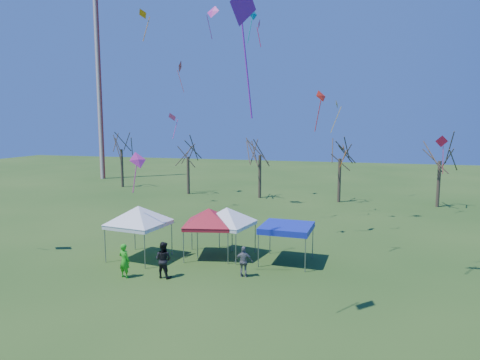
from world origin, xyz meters
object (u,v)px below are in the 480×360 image
object	(u,v)px
radio_mast	(99,91)
tree_0	(121,136)
tent_red	(209,212)
tree_4	(441,144)
person_dark	(163,260)
tree_1	(188,143)
tree_2	(260,140)
tent_white_west	(138,210)
tent_blue	(287,228)
person_grey	(244,262)
person_green	(124,261)
tent_white_mid	(227,211)
tree_3	(340,143)

from	to	relation	value
radio_mast	tree_0	distance (m)	11.45
radio_mast	tent_red	bearing A→B (deg)	-48.26
tree_4	person_dark	bearing A→B (deg)	-125.16
tree_0	tree_1	bearing A→B (deg)	-15.18
tree_2	person_dark	bearing A→B (deg)	-88.93
tent_white_west	tent_blue	bearing A→B (deg)	10.83
person_grey	person_dark	xyz separation A→B (m)	(-4.06, -1.21, 0.14)
person_green	person_dark	xyz separation A→B (m)	(1.96, 0.56, 0.05)
tent_white_mid	person_dark	size ratio (longest dim) A/B	2.00
tree_3	tree_4	distance (m)	9.32
radio_mast	tree_0	xyz separation A→B (m)	(7.15, -6.62, -6.01)
tree_3	tent_blue	world-z (taller)	tree_3
tree_1	tree_3	world-z (taller)	tree_3
person_dark	person_grey	bearing A→B (deg)	-155.91
tent_red	tree_3	bearing A→B (deg)	71.68
tree_1	tent_white_mid	bearing A→B (deg)	-62.02
tent_white_mid	person_dark	bearing A→B (deg)	-115.42
radio_mast	tree_3	world-z (taller)	radio_mast
tree_0	tent_white_mid	distance (m)	31.72
tent_red	person_dark	distance (m)	4.52
tree_3	tent_blue	xyz separation A→B (m)	(-2.10, -20.39, -4.03)
tree_0	person_green	xyz separation A→B (m)	(16.98, -28.44, -5.57)
tree_0	tree_3	distance (m)	27.09
tree_4	tent_white_mid	distance (m)	25.32
radio_mast	person_grey	world-z (taller)	radio_mast
tent_blue	person_dark	size ratio (longest dim) A/B	1.54
tree_2	tree_3	size ratio (longest dim) A/B	1.03
tree_3	person_dark	size ratio (longest dim) A/B	4.11
tent_white_west	tree_3	bearing A→B (deg)	64.11
tree_2	tent_red	size ratio (longest dim) A/B	2.13
tent_white_west	person_dark	world-z (taller)	tent_white_west
tree_3	tree_4	world-z (taller)	tree_3
radio_mast	tree_4	size ratio (longest dim) A/B	3.17
tent_red	radio_mast	bearing A→B (deg)	131.74
tree_4	tent_white_west	world-z (taller)	tree_4
tent_red	tree_1	bearing A→B (deg)	115.27
tent_white_mid	person_green	bearing A→B (deg)	-129.15
tree_1	person_green	size ratio (longest dim) A/B	4.13
tree_1	tent_white_mid	world-z (taller)	tree_1
tree_3	radio_mast	bearing A→B (deg)	163.69
person_dark	tent_white_west	bearing A→B (deg)	-34.91
tree_0	tent_red	size ratio (longest dim) A/B	2.19
tree_2	tent_blue	distance (m)	22.07
person_green	tent_blue	bearing A→B (deg)	-135.62
tent_blue	tent_red	bearing A→B (deg)	-177.87
tent_white_west	person_green	bearing A→B (deg)	-75.51
tree_1	person_green	world-z (taller)	tree_1
tree_4	tent_white_mid	world-z (taller)	tree_4
tree_0	tree_2	size ratio (longest dim) A/B	1.03
tree_3	person_green	xyz separation A→B (m)	(-9.90, -25.10, -5.17)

